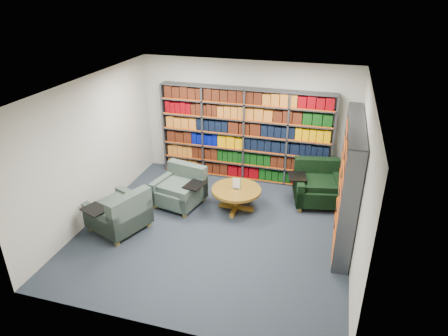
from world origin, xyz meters
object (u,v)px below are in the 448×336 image
(chair_teal_left, at_px, (181,189))
(chair_green_right, at_px, (317,186))
(coffee_table, at_px, (236,193))
(chair_teal_front, at_px, (121,215))

(chair_teal_left, distance_m, chair_green_right, 2.92)
(chair_green_right, bearing_deg, chair_teal_left, -162.05)
(coffee_table, bearing_deg, chair_teal_left, -177.08)
(chair_teal_left, xyz_separation_m, chair_teal_front, (-0.71, -1.29, 0.01))
(chair_teal_left, height_order, coffee_table, chair_teal_left)
(chair_teal_left, relative_size, coffee_table, 1.13)
(chair_teal_left, relative_size, chair_teal_front, 0.92)
(chair_green_right, distance_m, coffee_table, 1.79)
(chair_green_right, distance_m, chair_teal_front, 4.12)
(chair_teal_left, bearing_deg, chair_teal_front, -118.89)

